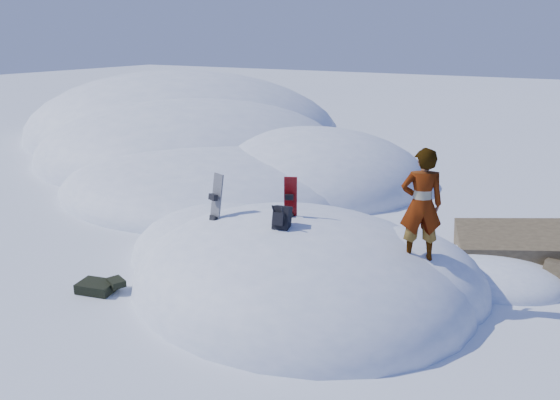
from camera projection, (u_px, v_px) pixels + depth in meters
The scene contains 9 objects.
ground at pixel (297, 287), 11.00m from camera, with size 120.00×120.00×0.00m, color white.
snow_mound at pixel (295, 280), 11.28m from camera, with size 8.00×6.00×3.00m.
snow_ridge at pixel (196, 149), 24.15m from camera, with size 21.50×18.50×6.40m.
rock_outcrop at pixel (516, 271), 11.69m from camera, with size 4.68×4.41×1.68m.
snowboard_red at pixel (290, 209), 10.52m from camera, with size 0.28×0.25×1.33m.
snowboard_dark at pixel (215, 210), 11.01m from camera, with size 0.35×0.34×1.51m.
backpack at pixel (281, 218), 10.01m from camera, with size 0.35×0.40×0.51m.
gear_pile at pixel (100, 286), 10.74m from camera, with size 0.94×0.73×0.25m.
person at pixel (421, 205), 9.46m from camera, with size 0.73×0.48×2.01m, color slate.
Camera 1 is at (4.73, -8.82, 4.89)m, focal length 35.00 mm.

